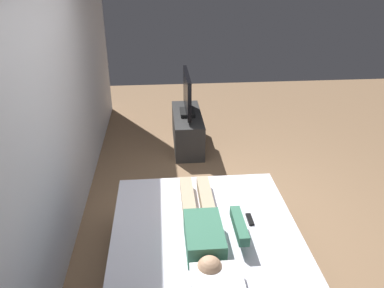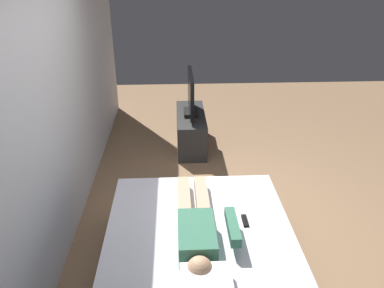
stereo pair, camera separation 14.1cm
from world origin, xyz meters
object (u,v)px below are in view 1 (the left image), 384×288
at_px(tv, 187,95).
at_px(remote, 250,219).
at_px(bed, 206,263).
at_px(person, 204,227).
at_px(tv_stand, 187,130).

bearing_deg(tv, remote, -172.45).
height_order(bed, person, person).
bearing_deg(bed, person, 35.58).
relative_size(remote, tv, 0.17).
bearing_deg(remote, bed, 115.11).
bearing_deg(remote, person, 110.47).
relative_size(bed, person, 1.51).
distance_m(person, tv_stand, 2.70).
relative_size(remote, tv_stand, 0.14).
bearing_deg(tv_stand, remote, -172.45).
distance_m(remote, tv, 2.56).
xyz_separation_m(bed, remote, (0.18, -0.38, 0.29)).
distance_m(bed, person, 0.36).
height_order(bed, remote, remote).
height_order(bed, tv_stand, bed).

